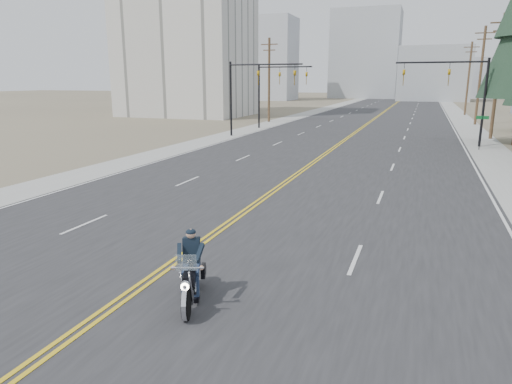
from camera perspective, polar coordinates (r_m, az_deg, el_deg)
The scene contains 19 objects.
ground_plane at distance 12.38m, azimuth -14.72°, elevation -11.78°, with size 400.00×400.00×0.00m, color #776D56.
road at distance 79.52m, azimuth 15.51°, elevation 9.47°, with size 20.00×200.00×0.01m, color #303033.
sidewalk_left at distance 81.29m, azimuth 7.30°, elevation 9.93°, with size 3.00×200.00×0.01m, color #A5A5A0.
sidewalk_right at distance 79.40m, azimuth 23.89°, elevation 8.80°, with size 3.00×200.00×0.01m, color #A5A5A0.
traffic_mast_left at distance 43.93m, azimuth -0.69°, elevation 13.34°, with size 7.10×0.26×7.00m.
traffic_mast_right at distance 41.14m, azimuth 23.98°, elevation 12.17°, with size 7.10×0.26×7.00m.
traffic_mast_far at distance 51.59m, azimuth 2.19°, elevation 13.32°, with size 6.10×0.26×7.00m.
street_sign at distance 39.45m, azimuth 26.36°, elevation 7.33°, with size 0.90×0.06×2.62m.
utility_pole_c at distance 47.44m, azimuth 27.99°, elevation 12.78°, with size 2.20×0.30×11.00m.
utility_pole_d at distance 62.36m, azimuth 26.25°, elevation 13.05°, with size 2.20×0.30×11.50m.
utility_pole_e at distance 79.30m, azimuth 25.03°, elevation 12.84°, with size 2.20×0.30×11.00m.
utility_pole_left at distance 60.19m, azimuth 1.64°, elevation 13.96°, with size 2.20×0.30×10.50m.
apartment_block at distance 73.47m, azimuth -8.80°, elevation 21.22°, with size 18.00×14.00×30.00m, color silver.
haze_bldg_a at distance 130.99m, azimuth 1.63°, elevation 16.25°, with size 14.00×12.00×22.00m, color #B7BCC6.
haze_bldg_b at distance 134.09m, azimuth 21.32°, elevation 13.58°, with size 18.00×14.00×14.00m, color #ADB2B7.
haze_bldg_d at distance 150.43m, azimuth 13.52°, elevation 16.33°, with size 20.00×15.00×26.00m, color #ADB2B7.
haze_bldg_e at distance 160.14m, azimuth 27.40°, elevation 12.52°, with size 14.00×14.00×12.00m, color #B7BCC6.
haze_bldg_f at distance 150.18m, azimuth -2.12°, elevation 14.78°, with size 12.00×12.00×16.00m, color #ADB2B7.
motorcyclist at distance 11.15m, azimuth -8.22°, elevation -9.41°, with size 0.97×2.26×1.77m, color black, non-canonical shape.
Camera 1 is at (6.60, -9.07, 5.24)m, focal length 32.00 mm.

